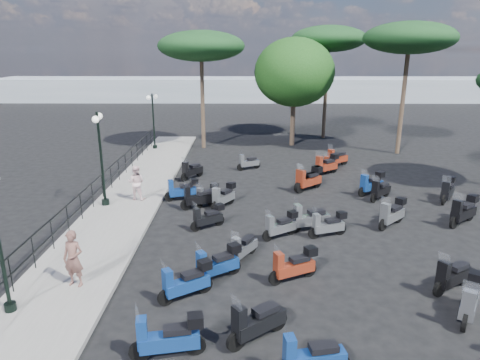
{
  "coord_description": "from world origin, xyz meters",
  "views": [
    {
      "loc": [
        -1.24,
        -15.43,
        6.78
      ],
      "look_at": [
        -1.37,
        2.8,
        1.2
      ],
      "focal_mm": 32.0,
      "sensor_mm": 36.0,
      "label": 1
    }
  ],
  "objects_px": {
    "scooter_6": "(257,323)",
    "scooter_26": "(452,276)",
    "lamp_post_2": "(153,117)",
    "scooter_10": "(207,196)",
    "scooter_12": "(311,358)",
    "broadleaf_tree": "(294,72)",
    "scooter_28": "(448,190)",
    "scooter_5": "(192,171)",
    "scooter_14": "(328,225)",
    "pine_2": "(201,46)",
    "lamp_post_1": "(101,153)",
    "scooter_22": "(371,184)",
    "scooter_17": "(326,165)",
    "scooter_29": "(337,159)",
    "woman": "(73,259)",
    "scooter_2": "(208,218)",
    "scooter_0": "(168,338)",
    "scooter_1": "(217,264)",
    "scooter_27": "(463,211)",
    "pine_1": "(410,38)",
    "scooter_20": "(392,214)",
    "scooter_30": "(309,180)",
    "scooter_15": "(309,219)",
    "scooter_25": "(470,300)",
    "scooter_21": "(380,191)",
    "pedestrian_far": "(136,183)",
    "scooter_4": "(182,190)",
    "scooter_7": "(243,248)",
    "scooter_11": "(248,163)",
    "scooter_31": "(186,282)",
    "scooter_9": "(224,197)",
    "scooter_13": "(294,266)",
    "scooter_23": "(330,163)",
    "scooter_16": "(308,179)",
    "scooter_8": "(281,226)",
    "pine_0": "(329,39)",
    "scooter_3": "(198,198)"
  },
  "relations": [
    {
      "from": "scooter_12",
      "to": "broadleaf_tree",
      "type": "bearing_deg",
      "value": -15.81
    },
    {
      "from": "scooter_8",
      "to": "scooter_27",
      "type": "relative_size",
      "value": 0.89
    },
    {
      "from": "scooter_3",
      "to": "scooter_27",
      "type": "distance_m",
      "value": 10.97
    },
    {
      "from": "scooter_6",
      "to": "scooter_26",
      "type": "relative_size",
      "value": 1.02
    },
    {
      "from": "lamp_post_1",
      "to": "scooter_26",
      "type": "distance_m",
      "value": 14.12
    },
    {
      "from": "scooter_1",
      "to": "scooter_13",
      "type": "bearing_deg",
      "value": -125.07
    },
    {
      "from": "scooter_28",
      "to": "scooter_29",
      "type": "relative_size",
      "value": 0.99
    },
    {
      "from": "scooter_25",
      "to": "pine_0",
      "type": "distance_m",
      "value": 25.08
    },
    {
      "from": "scooter_26",
      "to": "scooter_0",
      "type": "bearing_deg",
      "value": 77.41
    },
    {
      "from": "woman",
      "to": "scooter_2",
      "type": "height_order",
      "value": "woman"
    },
    {
      "from": "scooter_23",
      "to": "scooter_31",
      "type": "height_order",
      "value": "scooter_31"
    },
    {
      "from": "scooter_14",
      "to": "pine_2",
      "type": "distance_m",
      "value": 17.65
    },
    {
      "from": "scooter_14",
      "to": "scooter_30",
      "type": "relative_size",
      "value": 1.0
    },
    {
      "from": "pedestrian_far",
      "to": "scooter_21",
      "type": "xyz_separation_m",
      "value": [
        11.31,
        0.43,
        -0.5
      ]
    },
    {
      "from": "scooter_4",
      "to": "broadleaf_tree",
      "type": "height_order",
      "value": "broadleaf_tree"
    },
    {
      "from": "scooter_7",
      "to": "scooter_17",
      "type": "distance_m",
      "value": 11.24
    },
    {
      "from": "scooter_7",
      "to": "scooter_29",
      "type": "bearing_deg",
      "value": -83.04
    },
    {
      "from": "scooter_23",
      "to": "scooter_29",
      "type": "bearing_deg",
      "value": -90.35
    },
    {
      "from": "scooter_27",
      "to": "pine_1",
      "type": "xyz_separation_m",
      "value": [
        1.66,
        12.41,
        6.9
      ]
    },
    {
      "from": "scooter_0",
      "to": "scooter_11",
      "type": "height_order",
      "value": "scooter_0"
    },
    {
      "from": "pedestrian_far",
      "to": "scooter_4",
      "type": "distance_m",
      "value": 2.12
    },
    {
      "from": "scooter_16",
      "to": "scooter_25",
      "type": "distance_m",
      "value": 11.11
    },
    {
      "from": "scooter_6",
      "to": "pine_2",
      "type": "bearing_deg",
      "value": -28.67
    },
    {
      "from": "lamp_post_1",
      "to": "lamp_post_2",
      "type": "xyz_separation_m",
      "value": [
        -0.04,
        11.38,
        -0.21
      ]
    },
    {
      "from": "scooter_10",
      "to": "scooter_20",
      "type": "relative_size",
      "value": 0.93
    },
    {
      "from": "scooter_17",
      "to": "scooter_28",
      "type": "xyz_separation_m",
      "value": [
        4.8,
        -4.36,
        -0.03
      ]
    },
    {
      "from": "lamp_post_1",
      "to": "scooter_22",
      "type": "distance_m",
      "value": 12.69
    },
    {
      "from": "scooter_28",
      "to": "broadleaf_tree",
      "type": "bearing_deg",
      "value": -29.2
    },
    {
      "from": "scooter_7",
      "to": "scooter_10",
      "type": "bearing_deg",
      "value": -40.71
    },
    {
      "from": "scooter_11",
      "to": "scooter_31",
      "type": "xyz_separation_m",
      "value": [
        -1.9,
        -13.63,
        0.09
      ]
    },
    {
      "from": "scooter_12",
      "to": "scooter_29",
      "type": "relative_size",
      "value": 1.1
    },
    {
      "from": "scooter_5",
      "to": "scooter_7",
      "type": "height_order",
      "value": "scooter_5"
    },
    {
      "from": "scooter_0",
      "to": "scooter_15",
      "type": "height_order",
      "value": "scooter_15"
    },
    {
      "from": "scooter_5",
      "to": "scooter_6",
      "type": "bearing_deg",
      "value": 140.04
    },
    {
      "from": "pine_1",
      "to": "scooter_14",
      "type": "bearing_deg",
      "value": -118.23
    },
    {
      "from": "scooter_2",
      "to": "scooter_9",
      "type": "bearing_deg",
      "value": -46.98
    },
    {
      "from": "scooter_20",
      "to": "scooter_23",
      "type": "distance_m",
      "value": 8.28
    },
    {
      "from": "scooter_27",
      "to": "pine_1",
      "type": "bearing_deg",
      "value": -45.78
    },
    {
      "from": "scooter_17",
      "to": "broadleaf_tree",
      "type": "xyz_separation_m",
      "value": [
        -1.06,
        7.87,
        4.67
      ]
    },
    {
      "from": "scooter_22",
      "to": "scooter_28",
      "type": "relative_size",
      "value": 0.98
    },
    {
      "from": "scooter_4",
      "to": "scooter_22",
      "type": "distance_m",
      "value": 9.13
    },
    {
      "from": "scooter_5",
      "to": "scooter_21",
      "type": "bearing_deg",
      "value": -162.74
    },
    {
      "from": "lamp_post_2",
      "to": "scooter_10",
      "type": "xyz_separation_m",
      "value": [
        4.55,
        -11.0,
        -1.86
      ]
    },
    {
      "from": "lamp_post_1",
      "to": "scooter_7",
      "type": "xyz_separation_m",
      "value": [
        6.14,
        -4.89,
        -2.09
      ]
    },
    {
      "from": "scooter_9",
      "to": "scooter_15",
      "type": "height_order",
      "value": "scooter_15"
    },
    {
      "from": "scooter_0",
      "to": "broadleaf_tree",
      "type": "height_order",
      "value": "broadleaf_tree"
    },
    {
      "from": "scooter_2",
      "to": "scooter_23",
      "type": "distance_m",
      "value": 10.65
    },
    {
      "from": "scooter_16",
      "to": "scooter_12",
      "type": "bearing_deg",
      "value": 130.81
    },
    {
      "from": "scooter_1",
      "to": "scooter_10",
      "type": "bearing_deg",
      "value": -26.02
    },
    {
      "from": "scooter_25",
      "to": "scooter_29",
      "type": "relative_size",
      "value": 1.0
    }
  ]
}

